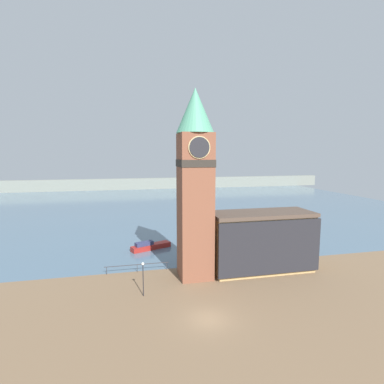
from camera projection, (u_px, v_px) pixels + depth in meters
ground_plane at (208, 320)px, 29.24m from camera, size 160.00×160.00×0.00m
water at (149, 202)px, 100.75m from camera, size 160.00×120.00×0.00m
far_shoreline at (142, 184)px, 139.15m from camera, size 180.00×3.00×5.00m
pier_railing at (137, 265)px, 40.94m from camera, size 8.69×0.08×1.09m
clock_tower at (195, 180)px, 38.05m from camera, size 4.76×4.76×24.19m
pier_building at (262, 241)px, 41.33m from camera, size 14.21×5.77×8.21m
boat_near at (150, 246)px, 50.85m from camera, size 7.00×4.09×1.47m
mooring_bollard_near at (182, 273)px, 39.62m from camera, size 0.27×0.27×0.82m
lamp_post at (143, 273)px, 33.77m from camera, size 0.32×0.32×3.97m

